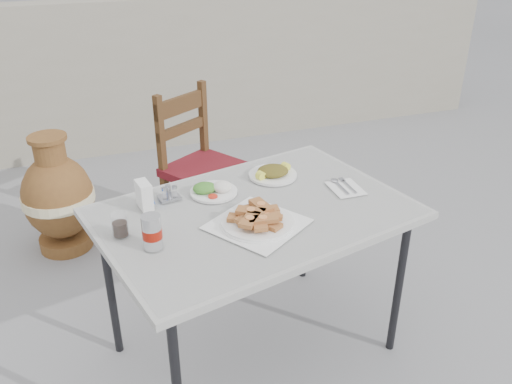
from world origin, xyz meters
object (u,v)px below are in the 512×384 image
object	(u,v)px
salad_rice_plate	(213,189)
cola_glass	(120,226)
condiment_caddy	(169,194)
napkin_holder	(144,195)
cafe_table	(255,220)
chair	(201,166)
terracotta_urn	(58,198)
pide_plate	(257,218)
salad_chopped_plate	(273,172)
soda_can	(152,232)

from	to	relation	value
salad_rice_plate	cola_glass	world-z (taller)	cola_glass
salad_rice_plate	condiment_caddy	distance (m)	0.18
napkin_holder	cafe_table	bearing A→B (deg)	-30.64
chair	terracotta_urn	xyz separation A→B (m)	(-0.81, 0.16, -0.14)
pide_plate	salad_chopped_plate	size ratio (longest dim) A/B	2.01
salad_chopped_plate	condiment_caddy	size ratio (longest dim) A/B	2.26
soda_can	cola_glass	distance (m)	0.16
salad_chopped_plate	terracotta_urn	xyz separation A→B (m)	(-0.96, 0.93, -0.43)
napkin_holder	soda_can	bearing A→B (deg)	-102.81
pide_plate	napkin_holder	size ratio (longest dim) A/B	3.91
salad_chopped_plate	napkin_holder	distance (m)	0.59
salad_chopped_plate	napkin_holder	world-z (taller)	napkin_holder
condiment_caddy	soda_can	bearing A→B (deg)	-110.44
salad_rice_plate	cola_glass	distance (m)	0.46
cola_glass	napkin_holder	bearing A→B (deg)	56.27
napkin_holder	chair	distance (m)	1.02
soda_can	napkin_holder	size ratio (longest dim) A/B	1.14
salad_rice_plate	salad_chopped_plate	size ratio (longest dim) A/B	0.93
salad_chopped_plate	terracotta_urn	size ratio (longest dim) A/B	0.30
condiment_caddy	terracotta_urn	xyz separation A→B (m)	(-0.47, 0.98, -0.43)
napkin_holder	cola_glass	bearing A→B (deg)	-132.57
salad_rice_plate	pide_plate	bearing A→B (deg)	-73.59
cola_glass	cafe_table	bearing A→B (deg)	1.64
napkin_holder	terracotta_urn	xyz separation A→B (m)	(-0.37, 1.02, -0.46)
cafe_table	napkin_holder	world-z (taller)	napkin_holder
soda_can	terracotta_urn	distance (m)	1.45
cola_glass	condiment_caddy	bearing A→B (deg)	44.01
salad_rice_plate	soda_can	distance (m)	0.45
salad_chopped_plate	napkin_holder	xyz separation A→B (m)	(-0.59, -0.10, 0.04)
cafe_table	salad_rice_plate	distance (m)	0.24
cafe_table	condiment_caddy	world-z (taller)	condiment_caddy
pide_plate	salad_chopped_plate	distance (m)	0.43
cafe_table	terracotta_urn	xyz separation A→B (m)	(-0.78, 1.19, -0.36)
cafe_table	salad_rice_plate	world-z (taller)	salad_rice_plate
pide_plate	soda_can	bearing A→B (deg)	-176.61
soda_can	chair	bearing A→B (deg)	68.39
napkin_holder	condiment_caddy	distance (m)	0.12
pide_plate	salad_chopped_plate	world-z (taller)	pide_plate
soda_can	cafe_table	bearing A→B (deg)	17.61
cafe_table	soda_can	size ratio (longest dim) A/B	10.80
salad_chopped_plate	chair	distance (m)	0.83
pide_plate	napkin_holder	distance (m)	0.47
pide_plate	condiment_caddy	size ratio (longest dim) A/B	4.53
terracotta_urn	chair	bearing A→B (deg)	-10.99
salad_chopped_plate	cola_glass	size ratio (longest dim) A/B	2.47
pide_plate	chair	distance (m)	1.18
salad_rice_plate	chair	distance (m)	0.90
pide_plate	terracotta_urn	size ratio (longest dim) A/B	0.61
pide_plate	terracotta_urn	bearing A→B (deg)	119.95
napkin_holder	chair	world-z (taller)	chair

